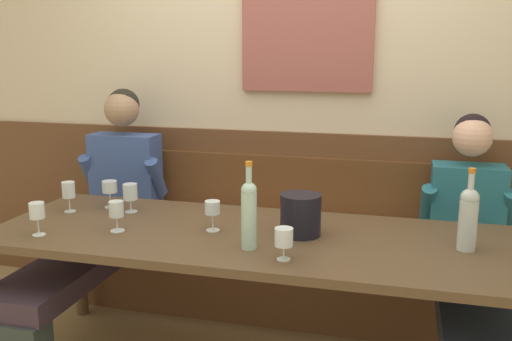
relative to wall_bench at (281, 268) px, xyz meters
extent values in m
cube|color=beige|center=(0.00, 0.26, 1.12)|extent=(6.80, 0.08, 2.80)
cube|color=#9A514A|center=(0.10, 0.20, 1.34)|extent=(0.78, 0.04, 0.58)
cube|color=brown|center=(0.00, 0.21, 0.26)|extent=(6.80, 0.03, 1.08)
cube|color=brown|center=(0.00, -0.02, -0.06)|extent=(2.77, 0.42, 0.44)
cube|color=maroon|center=(0.00, -0.02, 0.18)|extent=(2.71, 0.39, 0.05)
cube|color=brown|center=(0.00, 0.17, 0.43)|extent=(2.77, 0.04, 0.45)
cube|color=brown|center=(0.00, -0.71, 0.43)|extent=(2.47, 0.88, 0.04)
cylinder|color=brown|center=(-1.16, -0.33, 0.07)|extent=(0.07, 0.07, 0.70)
cylinder|color=brown|center=(1.16, -0.33, 0.07)|extent=(0.07, 0.07, 0.70)
cube|color=#362835|center=(-1.00, -0.62, 0.15)|extent=(0.36, 1.15, 0.11)
cube|color=#384E8E|center=(-1.00, -0.02, 0.50)|extent=(0.42, 0.18, 0.58)
sphere|color=#A17A5E|center=(-1.00, -0.03, 0.94)|extent=(0.21, 0.21, 0.21)
sphere|color=black|center=(-1.00, 0.00, 0.97)|extent=(0.20, 0.20, 0.20)
cylinder|color=#384E8E|center=(-1.22, -0.05, 0.53)|extent=(0.08, 0.20, 0.27)
cylinder|color=#384E8E|center=(-0.77, -0.05, 0.53)|extent=(0.08, 0.20, 0.27)
cube|color=#232C3B|center=(1.02, -0.63, 0.15)|extent=(0.32, 1.14, 0.11)
cube|color=#226071|center=(1.02, -0.02, 0.45)|extent=(0.38, 0.21, 0.49)
sphere|color=#DFA88E|center=(1.02, -0.03, 0.85)|extent=(0.21, 0.21, 0.21)
sphere|color=black|center=(1.02, 0.00, 0.88)|extent=(0.19, 0.19, 0.19)
cylinder|color=#226071|center=(0.82, -0.06, 0.47)|extent=(0.08, 0.20, 0.27)
cylinder|color=#226071|center=(1.23, -0.06, 0.47)|extent=(0.08, 0.20, 0.27)
cylinder|color=black|center=(0.23, -0.66, 0.55)|extent=(0.19, 0.19, 0.19)
cylinder|color=#AECDBF|center=(0.05, -0.90, 0.58)|extent=(0.07, 0.07, 0.25)
sphere|color=#AECDBF|center=(0.05, -0.90, 0.72)|extent=(0.07, 0.07, 0.07)
cylinder|color=#AECDBF|center=(0.05, -0.90, 0.77)|extent=(0.03, 0.03, 0.10)
cylinder|color=orange|center=(0.05, -0.90, 0.83)|extent=(0.03, 0.03, 0.02)
cylinder|color=#B9C1BE|center=(0.96, -0.68, 0.56)|extent=(0.08, 0.08, 0.22)
sphere|color=#B9C1BE|center=(0.96, -0.68, 0.69)|extent=(0.08, 0.08, 0.08)
cylinder|color=#B9C1BE|center=(0.96, -0.68, 0.75)|extent=(0.03, 0.03, 0.10)
cylinder|color=orange|center=(0.96, -0.68, 0.80)|extent=(0.03, 0.03, 0.02)
cylinder|color=silver|center=(-1.02, -0.60, 0.46)|extent=(0.06, 0.06, 0.00)
cylinder|color=silver|center=(-1.02, -0.60, 0.50)|extent=(0.01, 0.01, 0.07)
cylinder|color=silver|center=(-1.02, -0.60, 0.57)|extent=(0.07, 0.07, 0.08)
cylinder|color=silver|center=(-0.62, -0.83, 0.46)|extent=(0.07, 0.07, 0.00)
cylinder|color=silver|center=(-0.62, -0.83, 0.49)|extent=(0.01, 0.01, 0.07)
cylinder|color=silver|center=(-0.62, -0.83, 0.56)|extent=(0.07, 0.07, 0.08)
cylinder|color=silver|center=(-0.85, -0.47, 0.46)|extent=(0.06, 0.06, 0.00)
cylinder|color=silver|center=(-0.85, -0.47, 0.50)|extent=(0.01, 0.01, 0.08)
cylinder|color=silver|center=(-0.85, -0.47, 0.57)|extent=(0.08, 0.08, 0.06)
cylinder|color=silver|center=(-0.70, -0.52, 0.46)|extent=(0.07, 0.07, 0.00)
cylinder|color=silver|center=(-0.70, -0.52, 0.49)|extent=(0.01, 0.01, 0.06)
cylinder|color=silver|center=(-0.70, -0.52, 0.56)|extent=(0.08, 0.08, 0.08)
cylinder|color=silver|center=(-0.94, -0.98, 0.46)|extent=(0.06, 0.06, 0.00)
cylinder|color=silver|center=(-0.94, -0.98, 0.50)|extent=(0.01, 0.01, 0.08)
cylinder|color=silver|center=(-0.94, -0.98, 0.57)|extent=(0.07, 0.07, 0.07)
cylinder|color=silver|center=(0.22, -0.99, 0.46)|extent=(0.06, 0.06, 0.00)
cylinder|color=silver|center=(0.22, -0.99, 0.49)|extent=(0.01, 0.01, 0.06)
cylinder|color=silver|center=(0.22, -0.99, 0.55)|extent=(0.08, 0.08, 0.08)
cylinder|color=#DFDD8D|center=(0.22, -0.99, 0.53)|extent=(0.07, 0.07, 0.03)
cylinder|color=silver|center=(-0.18, -0.71, 0.46)|extent=(0.07, 0.07, 0.00)
cylinder|color=silver|center=(-0.18, -0.71, 0.50)|extent=(0.01, 0.01, 0.08)
cylinder|color=silver|center=(-0.18, -0.71, 0.57)|extent=(0.07, 0.07, 0.06)
cylinder|color=#ECD88D|center=(-0.18, -0.71, 0.55)|extent=(0.06, 0.06, 0.02)
camera|label=1|loc=(0.67, -3.13, 1.31)|focal=39.41mm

